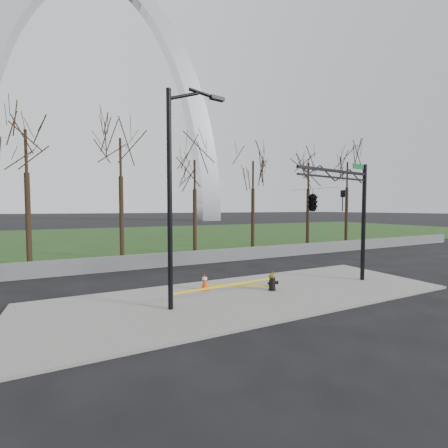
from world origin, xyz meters
name	(u,v)px	position (x,y,z in m)	size (l,w,h in m)	color
ground	(249,297)	(0.00, 0.00, 0.00)	(500.00, 500.00, 0.00)	black
sidewalk	(249,295)	(0.00, 0.00, 0.05)	(18.00, 6.00, 0.10)	slate
grass_strip	(134,236)	(0.00, 30.00, 0.03)	(120.00, 40.00, 0.06)	#1F3915
guardrail	(188,258)	(0.00, 8.00, 0.45)	(60.00, 0.30, 0.90)	#59595B
gateway_arch	(104,100)	(0.00, 75.00, 32.50)	(66.00, 6.00, 65.00)	silver
tree_row	(161,195)	(-0.80, 12.00, 4.83)	(44.40, 4.00, 9.65)	black
fire_hydrant	(272,282)	(1.25, 0.09, 0.48)	(0.51, 0.37, 0.83)	black
traffic_cone	(205,282)	(-1.45, 1.51, 0.47)	(0.41, 0.41, 0.73)	red
street_light	(175,183)	(-3.32, -0.28, 4.69)	(2.39, 0.46, 8.21)	black
traffic_signal_mast	(324,200)	(3.37, -0.81, 4.15)	(5.06, 2.53, 6.00)	black
caution_tape	(231,285)	(-0.75, 0.25, 0.51)	(4.79, 1.83, 0.43)	yellow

